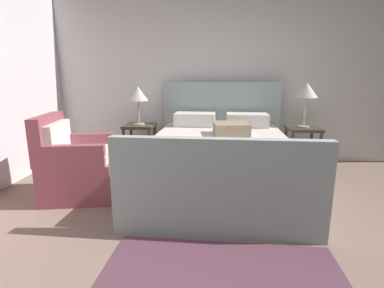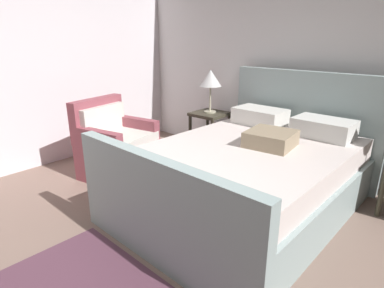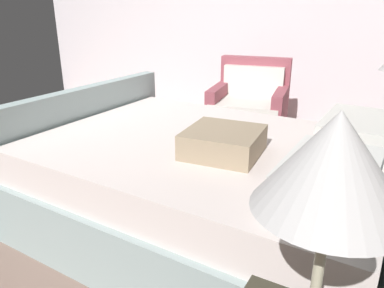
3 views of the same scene
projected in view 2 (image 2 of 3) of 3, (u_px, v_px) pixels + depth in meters
The scene contains 5 objects.
wall_back at pixel (327, 62), 3.55m from camera, with size 5.47×0.12×2.60m, color silver.
bed at pixel (250, 172), 3.00m from camera, with size 1.80×2.35×1.22m.
nightstand_left at pixel (210, 127), 4.36m from camera, with size 0.44×0.44×0.60m.
table_lamp_left at pixel (211, 79), 4.15m from camera, with size 0.29×0.29×0.57m.
armchair at pixel (116, 147), 3.70m from camera, with size 0.85×0.84×0.90m.
Camera 2 is at (1.28, -1.00, 1.56)m, focal length 29.74 mm.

